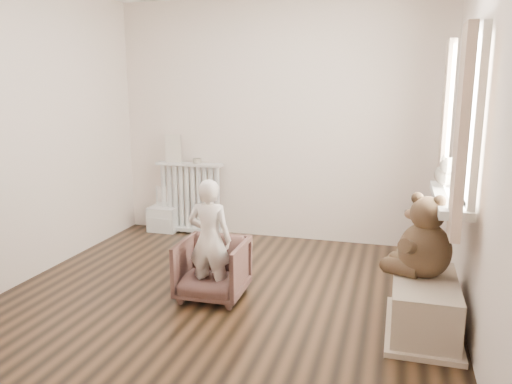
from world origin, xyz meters
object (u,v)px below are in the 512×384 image
(armchair, at_px, (213,269))
(teddy_bear, at_px, (426,236))
(radiator, at_px, (190,200))
(toy_bench, at_px, (424,304))
(plush_cat, at_px, (446,174))
(toy_vanity, at_px, (163,208))
(child, at_px, (210,240))

(armchair, bearing_deg, teddy_bear, -3.02)
(radiator, bearing_deg, teddy_bear, -34.37)
(armchair, relative_size, toy_bench, 0.66)
(radiator, height_order, teddy_bear, teddy_bear)
(teddy_bear, distance_m, plush_cat, 0.74)
(radiator, distance_m, toy_vanity, 0.35)
(toy_bench, relative_size, plush_cat, 2.75)
(toy_vanity, distance_m, child, 2.09)
(armchair, bearing_deg, toy_vanity, 126.27)
(radiator, relative_size, plush_cat, 2.79)
(armchair, height_order, plush_cat, plush_cat)
(armchair, height_order, teddy_bear, teddy_bear)
(radiator, bearing_deg, toy_vanity, -174.85)
(child, distance_m, teddy_bear, 1.60)
(armchair, distance_m, toy_bench, 1.62)
(radiator, relative_size, toy_vanity, 1.56)
(toy_vanity, bearing_deg, radiator, 5.15)
(toy_vanity, height_order, toy_bench, toy_vanity)
(armchair, height_order, child, child)
(radiator, relative_size, teddy_bear, 1.43)
(armchair, relative_size, child, 0.55)
(toy_bench, xyz_separation_m, teddy_bear, (-0.02, 0.08, 0.47))
(radiator, height_order, toy_bench, radiator)
(toy_vanity, xyz_separation_m, armchair, (1.24, -1.62, -0.03))
(toy_vanity, height_order, armchair, toy_vanity)
(toy_vanity, relative_size, teddy_bear, 0.92)
(toy_vanity, bearing_deg, toy_bench, -31.69)
(radiator, height_order, plush_cat, plush_cat)
(radiator, height_order, child, child)
(child, bearing_deg, plush_cat, -160.90)
(child, height_order, toy_bench, child)
(toy_vanity, distance_m, toy_bench, 3.35)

